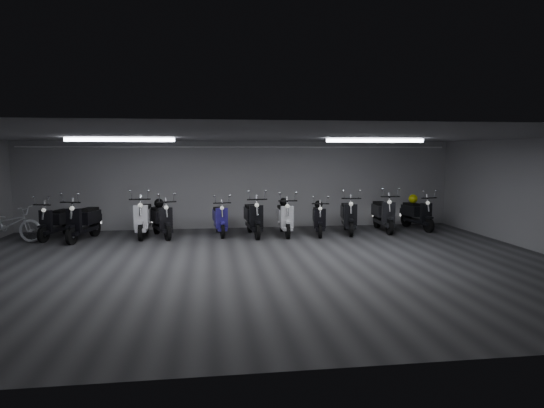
{
  "coord_description": "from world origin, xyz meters",
  "views": [
    {
      "loc": [
        -1.0,
        -9.88,
        2.46
      ],
      "look_at": [
        0.66,
        2.5,
        1.05
      ],
      "focal_mm": 30.44,
      "sensor_mm": 36.0,
      "label": 1
    }
  ],
  "objects": [
    {
      "name": "scooter_3",
      "position": [
        -2.41,
        3.59,
        0.68
      ],
      "size": [
        1.21,
        1.91,
        1.35
      ],
      "primitive_type": null,
      "rotation": [
        0.0,
        0.0,
        0.36
      ],
      "color": "black",
      "rests_on": "floor"
    },
    {
      "name": "scooter_2",
      "position": [
        -2.94,
        3.75,
        0.72
      ],
      "size": [
        0.67,
        1.95,
        1.44
      ],
      "primitive_type": null,
      "rotation": [
        0.0,
        0.0,
        0.01
      ],
      "color": "silver",
      "rests_on": "floor"
    },
    {
      "name": "conduit",
      "position": [
        0.0,
        4.92,
        2.62
      ],
      "size": [
        13.6,
        0.05,
        0.05
      ],
      "primitive_type": "cylinder",
      "rotation": [
        0.0,
        1.57,
        0.0
      ],
      "color": "white",
      "rests_on": "back_wall"
    },
    {
      "name": "ceiling",
      "position": [
        0.0,
        0.0,
        2.8
      ],
      "size": [
        14.0,
        10.0,
        0.01
      ],
      "primitive_type": "cube",
      "color": "slate",
      "rests_on": "ground"
    },
    {
      "name": "scooter_8",
      "position": [
        3.14,
        3.52,
        0.7
      ],
      "size": [
        0.96,
        1.96,
        1.4
      ],
      "primitive_type": null,
      "rotation": [
        0.0,
        0.0,
        -0.18
      ],
      "color": "black",
      "rests_on": "floor"
    },
    {
      "name": "helmet_3",
      "position": [
        1.19,
        3.74,
        0.97
      ],
      "size": [
        0.26,
        0.26,
        0.26
      ],
      "primitive_type": "sphere",
      "color": "black",
      "rests_on": "scooter_6"
    },
    {
      "name": "floor",
      "position": [
        0.0,
        0.0,
        -0.01
      ],
      "size": [
        14.0,
        10.0,
        0.01
      ],
      "primitive_type": "cube",
      "color": "#363538",
      "rests_on": "ground"
    },
    {
      "name": "helmet_2",
      "position": [
        -2.5,
        3.82,
        0.97
      ],
      "size": [
        0.28,
        0.28,
        0.28
      ],
      "primitive_type": "sphere",
      "color": "black",
      "rests_on": "scooter_3"
    },
    {
      "name": "scooter_0",
      "position": [
        -5.37,
        3.78,
        0.64
      ],
      "size": [
        1.05,
        1.82,
        1.29
      ],
      "primitive_type": null,
      "rotation": [
        0.0,
        0.0,
        -0.29
      ],
      "color": "black",
      "rests_on": "floor"
    },
    {
      "name": "fluor_strip_right",
      "position": [
        3.0,
        1.0,
        2.74
      ],
      "size": [
        2.4,
        0.18,
        0.08
      ],
      "primitive_type": "cube",
      "color": "white",
      "rests_on": "ceiling"
    },
    {
      "name": "scooter_5",
      "position": [
        0.24,
        3.47,
        0.71
      ],
      "size": [
        0.79,
        1.95,
        1.42
      ],
      "primitive_type": null,
      "rotation": [
        0.0,
        0.0,
        0.08
      ],
      "color": "black",
      "rests_on": "floor"
    },
    {
      "name": "fluor_strip_left",
      "position": [
        -3.0,
        1.0,
        2.74
      ],
      "size": [
        2.4,
        0.18,
        0.08
      ],
      "primitive_type": "cube",
      "color": "white",
      "rests_on": "ceiling"
    },
    {
      "name": "scooter_10",
      "position": [
        5.52,
        3.89,
        0.66
      ],
      "size": [
        0.9,
        1.86,
        1.32
      ],
      "primitive_type": null,
      "rotation": [
        0.0,
        0.0,
        0.18
      ],
      "color": "black",
      "rests_on": "floor"
    },
    {
      "name": "back_wall",
      "position": [
        0.0,
        5.0,
        1.4
      ],
      "size": [
        14.0,
        0.01,
        2.8
      ],
      "primitive_type": "cube",
      "color": "gray",
      "rests_on": "ground"
    },
    {
      "name": "scooter_4",
      "position": [
        -0.73,
        3.73,
        0.63
      ],
      "size": [
        0.73,
        1.75,
        1.27
      ],
      "primitive_type": null,
      "rotation": [
        0.0,
        0.0,
        0.1
      ],
      "color": "navy",
      "rests_on": "floor"
    },
    {
      "name": "helmet_0",
      "position": [
        5.47,
        4.14,
        0.96
      ],
      "size": [
        0.29,
        0.29,
        0.29
      ],
      "primitive_type": "sphere",
      "color": "#E4EC0D",
      "rests_on": "scooter_10"
    },
    {
      "name": "bicycle",
      "position": [
        -6.5,
        3.45,
        0.6
      ],
      "size": [
        1.95,
        0.98,
        1.21
      ],
      "primitive_type": "imported",
      "rotation": [
        0.0,
        0.0,
        1.39
      ],
      "color": "white",
      "rests_on": "floor"
    },
    {
      "name": "scooter_7",
      "position": [
        2.2,
        3.4,
        0.62
      ],
      "size": [
        0.82,
        1.73,
        1.24
      ],
      "primitive_type": null,
      "rotation": [
        0.0,
        0.0,
        -0.17
      ],
      "color": "black",
      "rests_on": "floor"
    },
    {
      "name": "helmet_1",
      "position": [
        2.24,
        3.62,
        0.89
      ],
      "size": [
        0.25,
        0.25,
        0.25
      ],
      "primitive_type": "sphere",
      "color": "black",
      "rests_on": "scooter_7"
    },
    {
      "name": "scooter_6",
      "position": [
        1.18,
        3.49,
        0.68
      ],
      "size": [
        0.64,
        1.83,
        1.35
      ],
      "primitive_type": null,
      "rotation": [
        0.0,
        0.0,
        -0.02
      ],
      "color": "white",
      "rests_on": "floor"
    },
    {
      "name": "front_wall",
      "position": [
        0.0,
        -5.0,
        1.4
      ],
      "size": [
        14.0,
        0.01,
        2.8
      ],
      "primitive_type": "cube",
      "color": "gray",
      "rests_on": "ground"
    },
    {
      "name": "scooter_1",
      "position": [
        -4.53,
        3.41,
        0.71
      ],
      "size": [
        1.07,
        1.99,
        1.41
      ],
      "primitive_type": null,
      "rotation": [
        0.0,
        0.0,
        -0.24
      ],
      "color": "black",
      "rests_on": "floor"
    },
    {
      "name": "scooter_9",
      "position": [
        4.32,
        3.7,
        0.71
      ],
      "size": [
        0.76,
        1.96,
        1.43
      ],
      "primitive_type": null,
      "rotation": [
        0.0,
        0.0,
        -0.06
      ],
      "color": "black",
      "rests_on": "floor"
    }
  ]
}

